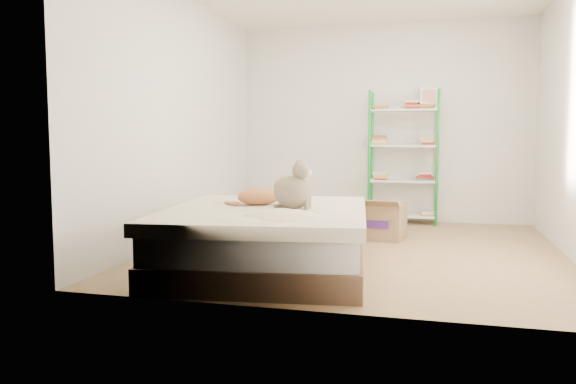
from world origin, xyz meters
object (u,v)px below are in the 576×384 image
(grey_cat, at_px, (293,185))
(cardboard_box, at_px, (378,220))
(orange_cat, at_px, (260,194))
(shelf_unit, at_px, (404,155))
(white_bin, at_px, (285,205))
(bed, at_px, (267,238))

(grey_cat, height_order, cardboard_box, grey_cat)
(orange_cat, relative_size, grey_cat, 1.19)
(shelf_unit, relative_size, white_bin, 4.56)
(grey_cat, bearing_deg, orange_cat, 63.47)
(cardboard_box, relative_size, white_bin, 1.61)
(orange_cat, distance_m, white_bin, 2.81)
(shelf_unit, bearing_deg, orange_cat, -111.04)
(bed, bearing_deg, orange_cat, 117.30)
(shelf_unit, xyz_separation_m, white_bin, (-1.58, -0.03, -0.69))
(white_bin, bearing_deg, bed, -77.64)
(cardboard_box, height_order, white_bin, cardboard_box)
(orange_cat, bearing_deg, white_bin, 69.44)
(bed, distance_m, cardboard_box, 1.86)
(orange_cat, relative_size, shelf_unit, 0.27)
(bed, xyz_separation_m, white_bin, (-0.64, 2.90, -0.06))
(orange_cat, relative_size, white_bin, 1.21)
(bed, height_order, white_bin, bed)
(bed, distance_m, white_bin, 2.97)
(grey_cat, xyz_separation_m, white_bin, (-0.86, 2.91, -0.51))
(shelf_unit, height_order, cardboard_box, shelf_unit)
(shelf_unit, distance_m, white_bin, 1.72)
(orange_cat, xyz_separation_m, grey_cat, (0.34, -0.18, 0.10))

